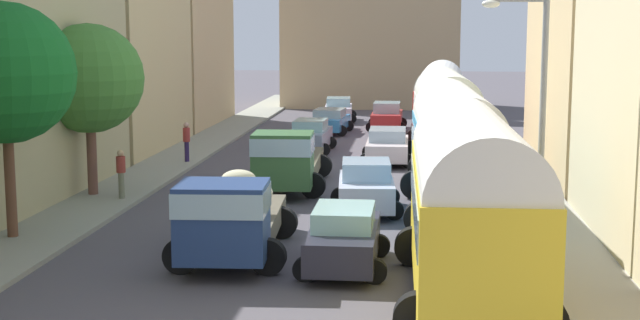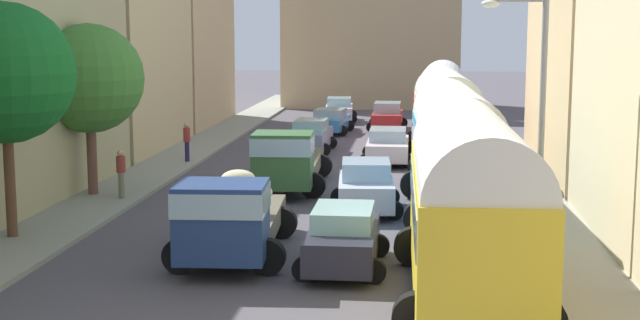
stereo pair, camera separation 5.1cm
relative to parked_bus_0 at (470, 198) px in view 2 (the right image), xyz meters
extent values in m
plane|color=#4D494F|center=(-4.60, 20.50, -2.32)|extent=(154.00, 154.00, 0.00)
cube|color=gray|center=(-11.85, 20.50, -2.25)|extent=(2.50, 70.00, 0.14)
cube|color=gray|center=(2.65, 20.50, -2.25)|extent=(2.50, 70.00, 0.14)
cube|color=tan|center=(-15.60, 22.30, 2.56)|extent=(5.00, 10.29, 9.76)
cube|color=tan|center=(-15.93, 33.28, 2.41)|extent=(5.67, 10.81, 9.46)
cube|color=#D1B481|center=(6.30, 17.79, 1.85)|extent=(4.80, 12.46, 8.35)
cube|color=tan|center=(-4.60, 47.68, 2.91)|extent=(12.72, 6.80, 10.47)
cube|color=tan|center=(-9.05, 45.98, 5.07)|extent=(2.96, 2.96, 14.78)
cube|color=tan|center=(-0.15, 45.98, 5.07)|extent=(2.96, 2.96, 14.78)
cube|color=yellow|center=(0.00, 0.00, -0.57)|extent=(2.63, 9.07, 2.50)
cylinder|color=silver|center=(0.00, 0.00, 0.68)|extent=(2.58, 8.89, 2.40)
cube|color=#99B7C6|center=(0.00, 0.00, -0.02)|extent=(2.66, 8.35, 0.80)
cylinder|color=black|center=(-1.22, 2.77, -1.82)|extent=(1.00, 0.35, 1.00)
cylinder|color=black|center=(1.11, 2.82, -1.82)|extent=(1.00, 0.35, 1.00)
cylinder|color=black|center=(-1.11, -2.82, -1.82)|extent=(1.00, 0.35, 1.00)
cube|color=teal|center=(0.00, 9.00, -0.59)|extent=(2.73, 8.96, 2.46)
cylinder|color=silver|center=(0.00, 9.00, 0.64)|extent=(2.67, 8.78, 2.35)
cube|color=#99B7C6|center=(0.00, 9.00, -0.05)|extent=(2.75, 8.25, 0.79)
cylinder|color=black|center=(-1.24, 11.71, -1.82)|extent=(1.00, 0.35, 1.00)
cylinder|color=black|center=(1.04, 11.79, -1.82)|extent=(1.00, 0.35, 1.00)
cylinder|color=black|center=(-1.04, 6.21, -1.82)|extent=(1.00, 0.35, 1.00)
cylinder|color=black|center=(1.24, 6.29, -1.82)|extent=(1.00, 0.35, 1.00)
cube|color=silver|center=(0.00, 18.00, -0.57)|extent=(2.68, 8.46, 2.50)
cylinder|color=silver|center=(0.00, 18.00, 0.68)|extent=(2.63, 8.29, 2.32)
cube|color=#99B7C6|center=(0.00, 18.00, -0.02)|extent=(2.70, 7.79, 0.80)
cylinder|color=black|center=(-1.22, 20.55, -1.82)|extent=(1.00, 0.35, 1.00)
cylinder|color=black|center=(1.02, 20.64, -1.82)|extent=(1.00, 0.35, 1.00)
cylinder|color=black|center=(-1.02, 15.36, -1.82)|extent=(1.00, 0.35, 1.00)
cylinder|color=black|center=(1.22, 15.45, -1.82)|extent=(1.00, 0.35, 1.00)
cube|color=red|center=(0.00, 27.00, -0.61)|extent=(2.78, 8.85, 2.43)
cylinder|color=silver|center=(0.00, 27.00, 0.61)|extent=(2.73, 8.67, 2.32)
cube|color=#99B7C6|center=(0.00, 27.00, -0.07)|extent=(2.80, 8.15, 0.78)
cylinder|color=black|center=(-0.99, 29.76, -1.82)|extent=(1.00, 0.35, 1.00)
cylinder|color=black|center=(1.25, 29.65, -1.82)|extent=(1.00, 0.35, 1.00)
cylinder|color=black|center=(-1.25, 24.35, -1.82)|extent=(1.00, 0.35, 1.00)
cylinder|color=black|center=(0.99, 24.24, -1.82)|extent=(1.00, 0.35, 1.00)
cube|color=navy|center=(-5.82, 1.30, -0.94)|extent=(2.24, 1.92, 1.86)
cube|color=#99B7C6|center=(-5.82, 1.30, -0.42)|extent=(2.29, 2.00, 0.60)
cube|color=brown|center=(-6.01, 4.46, -1.60)|extent=(2.40, 4.65, 0.55)
ellipsoid|color=beige|center=(-6.00, 5.19, -1.07)|extent=(0.87, 0.92, 0.50)
ellipsoid|color=silver|center=(-6.48, 3.80, -1.10)|extent=(0.96, 0.80, 0.44)
ellipsoid|color=beige|center=(-6.42, 3.85, -1.04)|extent=(1.07, 0.98, 0.58)
ellipsoid|color=silver|center=(-6.39, 5.06, -0.69)|extent=(1.10, 1.15, 0.53)
ellipsoid|color=beige|center=(-6.35, 4.51, -0.79)|extent=(0.99, 0.85, 0.44)
ellipsoid|color=beige|center=(-5.49, 3.87, -0.71)|extent=(0.99, 0.77, 0.51)
ellipsoid|color=beige|center=(-5.94, 3.92, -0.37)|extent=(1.03, 0.85, 0.50)
cylinder|color=black|center=(-4.76, 1.57, -1.87)|extent=(0.90, 0.32, 0.90)
cylinder|color=black|center=(-6.90, 1.44, -1.87)|extent=(0.90, 0.32, 0.90)
cylinder|color=black|center=(-4.99, 5.37, -1.87)|extent=(0.90, 0.32, 0.90)
cylinder|color=black|center=(-7.12, 5.24, -1.87)|extent=(0.90, 0.32, 0.90)
cube|color=#345D32|center=(-5.79, 11.02, -0.92)|extent=(2.11, 1.90, 1.91)
cube|color=#99B7C6|center=(-5.79, 11.02, -0.38)|extent=(2.16, 1.97, 0.61)
cube|color=brown|center=(-5.94, 14.66, -1.60)|extent=(2.27, 5.56, 0.55)
ellipsoid|color=silver|center=(-5.74, 14.38, -1.09)|extent=(1.12, 1.20, 0.47)
ellipsoid|color=beige|center=(-6.03, 16.49, -1.03)|extent=(0.85, 0.98, 0.59)
ellipsoid|color=beige|center=(-5.57, 13.58, -1.09)|extent=(0.92, 1.05, 0.47)
ellipsoid|color=beige|center=(-6.38, 14.72, -0.69)|extent=(0.73, 0.89, 0.53)
ellipsoid|color=beige|center=(-6.25, 13.00, -0.75)|extent=(0.87, 0.72, 0.48)
cylinder|color=black|center=(-4.79, 11.43, -1.87)|extent=(0.90, 0.31, 0.90)
cylinder|color=black|center=(-6.82, 11.35, -1.87)|extent=(0.90, 0.31, 0.90)
cylinder|color=black|center=(-4.97, 15.80, -1.87)|extent=(0.90, 0.31, 0.90)
cylinder|color=black|center=(-7.01, 15.71, -1.87)|extent=(0.90, 0.31, 0.90)
cube|color=gray|center=(-6.22, 22.84, -1.66)|extent=(1.76, 4.11, 0.78)
cube|color=#8EBEC2|center=(-6.22, 22.84, -1.02)|extent=(1.50, 2.15, 0.50)
cylinder|color=black|center=(-5.44, 21.56, -2.02)|extent=(0.60, 0.21, 0.60)
cylinder|color=black|center=(-7.08, 21.61, -2.02)|extent=(0.60, 0.21, 0.60)
cylinder|color=black|center=(-5.36, 24.08, -2.02)|extent=(0.60, 0.21, 0.60)
cylinder|color=black|center=(-7.00, 24.13, -2.02)|extent=(0.60, 0.21, 0.60)
cube|color=#3987C8|center=(-6.01, 30.31, -1.73)|extent=(2.07, 4.07, 0.65)
cube|color=#9DB8BD|center=(-6.01, 30.31, -1.17)|extent=(1.71, 2.17, 0.46)
cylinder|color=black|center=(-5.23, 29.02, -2.02)|extent=(0.60, 0.21, 0.60)
cylinder|color=black|center=(-6.98, 29.16, -2.02)|extent=(0.60, 0.21, 0.60)
cylinder|color=black|center=(-5.04, 31.46, -2.02)|extent=(0.60, 0.21, 0.60)
cylinder|color=black|center=(-6.79, 31.60, -2.02)|extent=(0.60, 0.21, 0.60)
cube|color=silver|center=(-6.06, 36.58, -1.70)|extent=(1.91, 3.99, 0.71)
cube|color=#91C1CB|center=(-6.06, 36.58, -1.08)|extent=(1.59, 2.11, 0.52)
cylinder|color=black|center=(-5.15, 35.43, -2.02)|extent=(0.60, 0.21, 0.60)
cylinder|color=black|center=(-6.80, 35.32, -2.02)|extent=(0.60, 0.21, 0.60)
cylinder|color=black|center=(-5.32, 37.83, -2.02)|extent=(0.60, 0.21, 0.60)
cylinder|color=black|center=(-6.96, 37.72, -2.02)|extent=(0.60, 0.21, 0.60)
cube|color=#252530|center=(-2.97, 2.32, -1.65)|extent=(1.66, 4.01, 0.80)
cube|color=#93C3BD|center=(-2.97, 2.32, -1.00)|extent=(1.46, 2.09, 0.50)
cylinder|color=black|center=(-3.79, 3.56, -2.02)|extent=(0.60, 0.21, 0.60)
cylinder|color=black|center=(-2.14, 3.57, -2.02)|extent=(0.60, 0.21, 0.60)
cylinder|color=black|center=(-3.79, 1.08, -2.02)|extent=(0.60, 0.21, 0.60)
cylinder|color=black|center=(-2.14, 1.08, -2.02)|extent=(0.60, 0.21, 0.60)
cube|color=silver|center=(-2.80, 9.21, -1.63)|extent=(2.01, 3.76, 0.84)
cube|color=#97B6D2|center=(-2.80, 9.21, -0.92)|extent=(1.67, 2.00, 0.59)
cylinder|color=black|center=(-3.75, 10.27, -2.02)|extent=(0.60, 0.21, 0.60)
cylinder|color=black|center=(-2.02, 10.40, -2.02)|extent=(0.60, 0.21, 0.60)
cylinder|color=black|center=(-3.58, 8.02, -2.02)|extent=(0.60, 0.21, 0.60)
cylinder|color=black|center=(-1.85, 8.15, -2.02)|extent=(0.60, 0.21, 0.60)
cube|color=silver|center=(-2.45, 19.82, -1.68)|extent=(1.81, 4.24, 0.74)
cube|color=#9CADBC|center=(-2.45, 19.82, -1.06)|extent=(1.59, 2.21, 0.51)
cylinder|color=black|center=(-3.35, 21.12, -2.02)|extent=(0.60, 0.21, 0.60)
cylinder|color=black|center=(-1.56, 21.14, -2.02)|extent=(0.60, 0.21, 0.60)
cylinder|color=black|center=(-3.33, 18.51, -2.02)|extent=(0.60, 0.21, 0.60)
cylinder|color=black|center=(-1.55, 18.52, -2.02)|extent=(0.60, 0.21, 0.60)
cube|color=#AF2A2A|center=(-2.89, 32.22, -1.67)|extent=(1.72, 3.95, 0.76)
cube|color=#94B9C4|center=(-2.89, 32.22, -1.00)|extent=(1.50, 2.06, 0.58)
cylinder|color=black|center=(-3.72, 33.45, -2.02)|extent=(0.60, 0.21, 0.60)
cylinder|color=black|center=(-2.04, 33.43, -2.02)|extent=(0.60, 0.21, 0.60)
cylinder|color=black|center=(-3.74, 31.00, -2.02)|extent=(0.60, 0.21, 0.60)
cylinder|color=black|center=(-2.06, 30.99, -2.02)|extent=(0.60, 0.21, 0.60)
cylinder|color=#6E715A|center=(-11.24, 9.97, -2.25)|extent=(0.17, 0.17, 0.14)
cylinder|color=#6E715A|center=(-11.24, 9.97, -1.73)|extent=(0.25, 0.25, 0.90)
cylinder|color=maroon|center=(-11.24, 9.97, -1.00)|extent=(0.38, 0.38, 0.55)
sphere|color=tan|center=(-11.24, 9.97, -0.61)|extent=(0.23, 0.23, 0.23)
cylinder|color=#291E4B|center=(-11.12, 18.42, -2.25)|extent=(0.17, 0.17, 0.14)
cylinder|color=#291E4B|center=(-11.12, 18.42, -1.75)|extent=(0.28, 0.28, 0.87)
cylinder|color=#9F332F|center=(-11.12, 18.42, -1.01)|extent=(0.43, 0.43, 0.60)
sphere|color=tan|center=(-11.12, 18.42, -0.59)|extent=(0.24, 0.24, 0.24)
cylinder|color=gray|center=(1.90, 3.14, 1.06)|extent=(0.16, 0.16, 6.76)
cylinder|color=gray|center=(1.23, 3.14, 4.34)|extent=(1.34, 0.11, 0.11)
ellipsoid|color=silver|center=(0.56, 3.14, 4.24)|extent=(0.44, 0.28, 0.20)
cylinder|color=brown|center=(-12.50, 4.22, -0.69)|extent=(0.30, 0.30, 3.28)
sphere|color=#155E21|center=(-12.50, 4.22, 2.42)|extent=(3.92, 3.92, 3.92)
cylinder|color=brown|center=(-12.50, 10.65, -0.93)|extent=(0.35, 0.35, 2.78)
sphere|color=#3B752E|center=(-12.50, 10.65, 1.88)|extent=(3.80, 3.80, 3.80)
camera|label=1|loc=(-1.22, -19.61, 3.77)|focal=50.74mm
camera|label=2|loc=(-1.17, -19.61, 3.77)|focal=50.74mm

